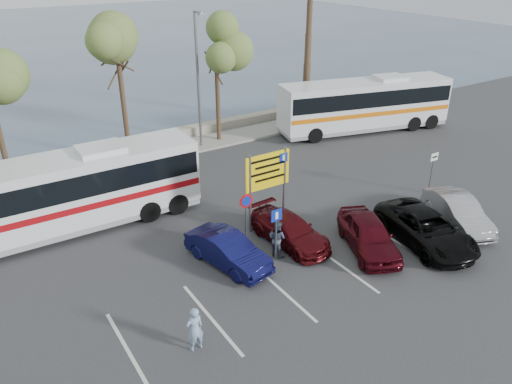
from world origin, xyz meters
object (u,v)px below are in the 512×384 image
pedestrian_far (277,238)px  street_lamp_right (198,74)px  car_silver_b (458,212)px  coach_bus_left (66,196)px  suv_black (426,229)px  direction_sign (268,177)px  pedestrian_near (195,329)px  car_blue (228,250)px  car_red (368,235)px  coach_bus_right (364,107)px  car_maroon (290,230)px

pedestrian_far → street_lamp_right: bearing=-33.6°
street_lamp_right → car_silver_b: 16.25m
coach_bus_left → suv_black: 15.40m
direction_sign → pedestrian_near: size_ratio=2.29×
car_blue → pedestrian_near: (-3.17, -3.50, 0.15)m
car_red → pedestrian_far: bearing=177.1°
car_red → car_silver_b: car_red is taller
coach_bus_right → pedestrian_near: size_ratio=7.59×
car_blue → car_silver_b: (10.20, -2.88, 0.04)m
direction_sign → car_maroon: 2.50m
street_lamp_right → car_blue: 13.61m
street_lamp_right → car_silver_b: size_ratio=1.93×
pedestrian_near → direction_sign: bearing=-141.9°
street_lamp_right → car_red: street_lamp_right is taller
coach_bus_left → street_lamp_right: bearing=32.0°
street_lamp_right → car_maroon: 12.83m
coach_bus_left → car_blue: 7.65m
pedestrian_far → car_silver_b: bearing=-126.2°
street_lamp_right → suv_black: (2.80, -15.14, -3.91)m
car_blue → pedestrian_far: pedestrian_far is taller
car_blue → car_red: bearing=-35.1°
car_silver_b → pedestrian_near: pedestrian_near is taller
car_blue → car_maroon: bearing=-13.0°
street_lamp_right → car_red: (0.40, -14.21, -3.90)m
street_lamp_right → car_blue: (-5.00, -12.02, -3.96)m
coach_bus_left → pedestrian_far: (6.50, -6.59, -0.89)m
suv_black → pedestrian_near: (-10.97, -0.38, 0.10)m
car_blue → coach_bus_right: bearing=16.7°
coach_bus_left → car_red: coach_bus_left is taller
direction_sign → car_silver_b: (7.20, -4.57, -1.75)m
suv_black → pedestrian_far: (-5.80, 2.62, 0.10)m
street_lamp_right → coach_bus_right: 11.56m
coach_bus_right → car_red: 15.29m
coach_bus_left → car_blue: (4.50, -6.09, -1.04)m
suv_black → car_silver_b: bearing=17.1°
coach_bus_right → suv_black: bearing=-123.3°
car_silver_b → pedestrian_far: (-8.20, 2.38, 0.10)m
coach_bus_left → car_blue: coach_bus_left is taller
coach_bus_right → car_red: bearing=-132.8°
coach_bus_left → car_silver_b: bearing=-31.4°
direction_sign → car_red: 4.88m
car_maroon → street_lamp_right: bearing=76.1°
car_silver_b → pedestrian_near: 13.38m
pedestrian_near → street_lamp_right: bearing=-119.8°
coach_bus_right → suv_black: coach_bus_right is taller
car_blue → pedestrian_far: (2.00, -0.50, 0.15)m
street_lamp_right → pedestrian_far: street_lamp_right is taller
street_lamp_right → direction_sign: (-2.00, -10.32, -2.17)m
car_maroon → pedestrian_far: bearing=-157.9°
car_red → pedestrian_far: size_ratio=2.64×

